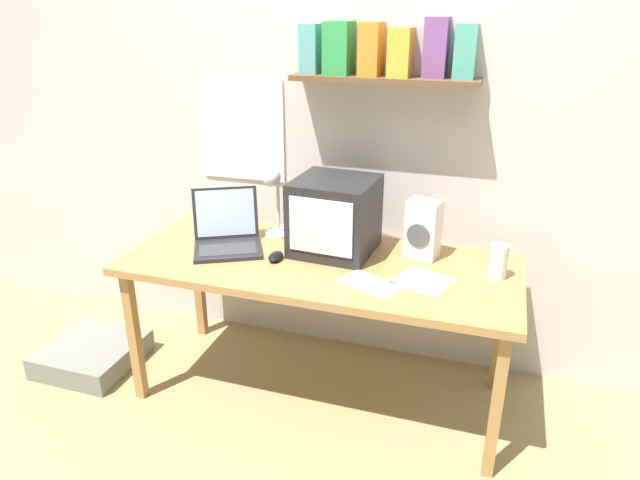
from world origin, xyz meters
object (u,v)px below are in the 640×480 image
Objects in this scene: space_heater at (423,229)px; floor_cushion at (92,354)px; loose_paper_near_laptop at (423,281)px; desk_lamp at (274,195)px; laptop at (227,233)px; computer_mouse at (276,256)px; crt_monitor at (335,216)px; corner_desk at (320,272)px; open_notebook at (223,231)px; juice_glass at (498,263)px; loose_paper_near_monitor at (371,284)px.

space_heater is 0.58× the size of floor_cushion.
loose_paper_near_laptop is at bearing -66.21° from space_heater.
desk_lamp is 0.78× the size of floor_cushion.
laptop is 3.84× the size of computer_mouse.
computer_mouse is (-0.22, -0.18, -0.15)m from crt_monitor.
computer_mouse is (-0.61, -0.24, -0.12)m from space_heater.
corner_desk is at bearing 14.86° from computer_mouse.
desk_lamp is 3.28× the size of computer_mouse.
open_notebook reaches higher than floor_cushion.
open_notebook is (-0.11, 0.17, -0.06)m from laptop.
crt_monitor is 1.65× the size of open_notebook.
crt_monitor is 0.82× the size of floor_cushion.
desk_lamp is 0.34m from computer_mouse.
loose_paper_near_laptop and open_notebook have the same top height.
laptop is 0.21m from open_notebook.
juice_glass is 0.95m from computer_mouse.
space_heater is (0.72, -0.02, -0.08)m from desk_lamp.
crt_monitor is at bearing 174.68° from juice_glass.
open_notebook is at bearing 161.58° from corner_desk.
crt_monitor reaches higher than computer_mouse.
crt_monitor is at bearing -5.72° from open_notebook.
juice_glass is at bearing -6.78° from space_heater.
space_heater reaches higher than floor_cushion.
open_notebook is (-0.57, 0.19, 0.06)m from corner_desk.
laptop is at bearing -156.51° from space_heater.
open_notebook is at bearing 157.53° from loose_paper_near_monitor.
open_notebook is at bearing -167.04° from space_heater.
desk_lamp is 1.56× the size of open_notebook.
juice_glass is at bearing -5.50° from open_notebook.
space_heater reaches higher than open_notebook.
laptop is 1.22m from juice_glass.
juice_glass is at bearing 6.30° from floor_cushion.
loose_paper_near_laptop is 1.80m from floor_cushion.
loose_paper_near_monitor is at bearing -13.08° from computer_mouse.
space_heater reaches higher than corner_desk.
corner_desk reaches higher than floor_cushion.
desk_lamp is 1.33× the size of loose_paper_near_laptop.
laptop is 0.76m from loose_paper_near_monitor.
desk_lamp is 1.30m from floor_cushion.
desk_lamp is at bearing 18.49° from laptop.
juice_glass is at bearing -25.81° from laptop.
laptop is at bearing 176.80° from corner_desk.
loose_paper_near_laptop is (0.05, -0.25, -0.13)m from space_heater.
crt_monitor is 1.06× the size of desk_lamp.
juice_glass is 0.33× the size of floor_cushion.
desk_lamp is 1.22× the size of loose_paper_near_monitor.
crt_monitor is 0.51m from loose_paper_near_laptop.
loose_paper_near_monitor is at bearing -41.59° from laptop.
loose_paper_near_laptop is (0.93, -0.09, -0.06)m from laptop.
loose_paper_near_laptop is at bearing 3.05° from floor_cushion.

